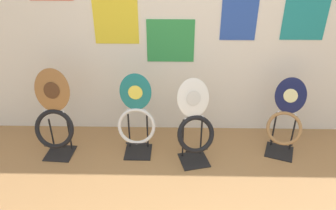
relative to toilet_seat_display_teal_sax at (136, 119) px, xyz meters
name	(u,v)px	position (x,y,z in m)	size (l,w,h in m)	color
wall_back	(197,19)	(0.61, 0.52, 0.88)	(8.00, 0.07, 2.60)	silver
toilet_seat_display_teal_sax	(136,119)	(0.00, 0.00, 0.00)	(0.39, 0.28, 0.90)	black
toilet_seat_display_navy_moon	(286,120)	(1.52, 0.05, -0.02)	(0.40, 0.39, 0.82)	black
toilet_seat_display_woodgrain	(54,121)	(-0.83, -0.03, -0.01)	(0.42, 0.31, 0.93)	black
toilet_seat_display_white_plain	(195,127)	(0.59, -0.11, -0.01)	(0.42, 0.38, 0.87)	black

